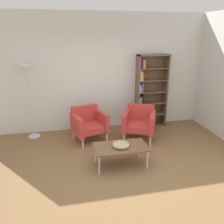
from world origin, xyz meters
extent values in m
plane|color=brown|center=(0.00, 0.00, 0.00)|extent=(8.32, 8.32, 0.00)
cube|color=silver|center=(0.00, 2.46, 1.45)|extent=(6.40, 0.12, 2.90)
cube|color=brown|center=(1.03, 2.23, 0.95)|extent=(0.03, 0.30, 1.90)
cube|color=brown|center=(1.80, 2.23, 0.95)|extent=(0.03, 0.30, 1.90)
cube|color=brown|center=(1.41, 2.23, 1.89)|extent=(0.80, 0.30, 0.03)
cube|color=brown|center=(1.41, 2.23, 0.01)|extent=(0.80, 0.30, 0.03)
cube|color=brown|center=(1.41, 2.37, 0.95)|extent=(0.80, 0.02, 1.90)
cube|color=brown|center=(1.41, 2.23, 0.34)|extent=(0.76, 0.28, 0.02)
cube|color=brown|center=(1.41, 2.23, 0.64)|extent=(0.76, 0.28, 0.02)
cube|color=brown|center=(1.41, 2.23, 0.95)|extent=(0.76, 0.28, 0.02)
cube|color=brown|center=(1.41, 2.23, 1.26)|extent=(0.76, 0.28, 0.02)
cube|color=brown|center=(1.41, 2.23, 1.56)|extent=(0.76, 0.28, 0.02)
cube|color=orange|center=(1.06, 2.18, 0.13)|extent=(0.04, 0.17, 0.17)
cube|color=blue|center=(1.11, 2.17, 0.13)|extent=(0.04, 0.17, 0.18)
cube|color=blue|center=(1.16, 2.19, 0.15)|extent=(0.04, 0.19, 0.22)
cube|color=olive|center=(1.21, 2.22, 0.17)|extent=(0.04, 0.25, 0.25)
cube|color=olive|center=(1.05, 2.21, 0.44)|extent=(0.02, 0.24, 0.18)
cube|color=green|center=(1.09, 2.20, 0.44)|extent=(0.02, 0.21, 0.18)
cube|color=olive|center=(1.13, 2.20, 0.46)|extent=(0.03, 0.22, 0.21)
cube|color=white|center=(1.05, 2.18, 0.74)|extent=(0.03, 0.19, 0.17)
cube|color=olive|center=(1.10, 2.20, 0.75)|extent=(0.04, 0.23, 0.20)
cube|color=black|center=(1.15, 2.18, 0.79)|extent=(0.04, 0.18, 0.27)
cube|color=white|center=(1.05, 2.21, 1.07)|extent=(0.02, 0.23, 0.22)
cube|color=olive|center=(1.08, 2.21, 1.05)|extent=(0.03, 0.25, 0.18)
cube|color=blue|center=(1.12, 2.20, 1.09)|extent=(0.04, 0.22, 0.25)
cube|color=yellow|center=(1.05, 2.21, 1.40)|extent=(0.02, 0.23, 0.26)
cube|color=white|center=(1.08, 2.20, 1.39)|extent=(0.02, 0.22, 0.24)
cube|color=red|center=(1.12, 2.18, 1.36)|extent=(0.03, 0.19, 0.18)
cube|color=black|center=(1.06, 2.22, 1.66)|extent=(0.04, 0.25, 0.17)
cube|color=purple|center=(1.10, 2.18, 1.68)|extent=(0.03, 0.19, 0.22)
cube|color=orange|center=(1.14, 2.19, 1.68)|extent=(0.03, 0.21, 0.21)
cube|color=brown|center=(0.14, 0.44, 0.39)|extent=(1.00, 0.56, 0.02)
cylinder|color=silver|center=(-0.31, 0.21, 0.19)|extent=(0.03, 0.03, 0.38)
cylinder|color=silver|center=(0.59, 0.21, 0.19)|extent=(0.03, 0.03, 0.38)
cylinder|color=silver|center=(-0.31, 0.67, 0.19)|extent=(0.03, 0.03, 0.38)
cylinder|color=silver|center=(0.59, 0.67, 0.19)|extent=(0.03, 0.03, 0.38)
cylinder|color=tan|center=(0.14, 0.44, 0.41)|extent=(0.13, 0.13, 0.02)
cylinder|color=tan|center=(0.14, 0.44, 0.43)|extent=(0.32, 0.32, 0.02)
torus|color=tan|center=(0.14, 0.44, 0.44)|extent=(0.32, 0.32, 0.02)
cube|color=#B73833|center=(-0.31, 1.66, 0.32)|extent=(0.78, 0.74, 0.16)
cube|color=#B73833|center=(-0.39, 1.92, 0.59)|extent=(0.65, 0.30, 0.38)
cube|color=#B73833|center=(-0.60, 1.55, 0.43)|extent=(0.28, 0.62, 0.46)
cube|color=#B73833|center=(-0.01, 1.73, 0.43)|extent=(0.28, 0.62, 0.46)
cylinder|color=silver|center=(-0.51, 1.27, 0.12)|extent=(0.04, 0.04, 0.24)
cylinder|color=silver|center=(0.07, 1.45, 0.12)|extent=(0.04, 0.04, 0.24)
cylinder|color=silver|center=(-0.68, 1.83, 0.12)|extent=(0.04, 0.04, 0.24)
cylinder|color=silver|center=(-0.10, 2.00, 0.12)|extent=(0.04, 0.04, 0.24)
cube|color=#B73833|center=(0.85, 1.49, 0.32)|extent=(0.83, 0.80, 0.16)
cube|color=#B73833|center=(0.96, 1.73, 0.59)|extent=(0.63, 0.39, 0.38)
cube|color=#B73833|center=(0.56, 1.61, 0.43)|extent=(0.36, 0.60, 0.46)
cube|color=#B73833|center=(1.12, 1.34, 0.43)|extent=(0.36, 0.60, 0.46)
cylinder|color=silver|center=(0.44, 1.34, 0.12)|extent=(0.04, 0.04, 0.24)
cylinder|color=silver|center=(0.98, 1.08, 0.12)|extent=(0.04, 0.04, 0.24)
cylinder|color=silver|center=(0.69, 1.86, 0.12)|extent=(0.04, 0.04, 0.24)
cylinder|color=silver|center=(1.23, 1.60, 0.12)|extent=(0.04, 0.04, 0.24)
cylinder|color=silver|center=(-1.61, 2.13, 0.01)|extent=(0.28, 0.28, 0.02)
cylinder|color=silver|center=(-1.61, 2.13, 0.85)|extent=(0.03, 0.03, 1.65)
cone|color=white|center=(-1.61, 2.13, 1.65)|extent=(0.32, 0.32, 0.18)
camera|label=1|loc=(-0.83, -3.31, 2.40)|focal=37.01mm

